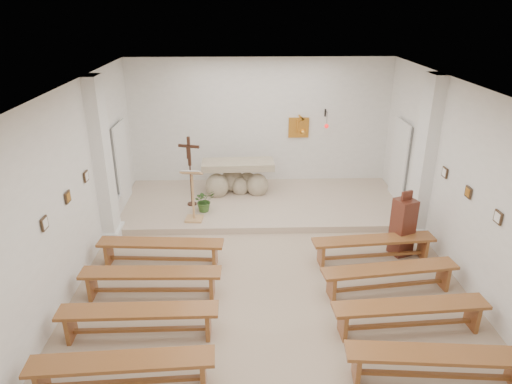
{
  "coord_description": "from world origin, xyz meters",
  "views": [
    {
      "loc": [
        -0.47,
        -7.03,
        4.81
      ],
      "look_at": [
        -0.21,
        1.6,
        1.18
      ],
      "focal_mm": 32.0,
      "sensor_mm": 36.0,
      "label": 1
    }
  ],
  "objects_px": {
    "bench_left_front": "(161,247)",
    "bench_left_second": "(151,278)",
    "bench_right_third": "(410,311)",
    "bench_left_fourth": "(122,367)",
    "crucifix_stand": "(190,166)",
    "bench_right_front": "(373,244)",
    "bench_right_fourth": "(437,360)",
    "lectern": "(193,195)",
    "altar": "(237,180)",
    "bench_right_second": "(389,274)",
    "bench_left_third": "(139,316)",
    "donation_pedestal": "(403,227)"
  },
  "relations": [
    {
      "from": "altar",
      "to": "bench_right_second",
      "type": "height_order",
      "value": "altar"
    },
    {
      "from": "altar",
      "to": "bench_right_fourth",
      "type": "distance_m",
      "value": 6.97
    },
    {
      "from": "lectern",
      "to": "bench_left_fourth",
      "type": "xyz_separation_m",
      "value": [
        -0.47,
        -4.82,
        -0.4
      ]
    },
    {
      "from": "altar",
      "to": "bench_left_fourth",
      "type": "relative_size",
      "value": 0.76
    },
    {
      "from": "lectern",
      "to": "bench_left_front",
      "type": "xyz_separation_m",
      "value": [
        -0.47,
        -1.67,
        -0.4
      ]
    },
    {
      "from": "altar",
      "to": "bench_right_front",
      "type": "xyz_separation_m",
      "value": [
        2.71,
        -3.27,
        -0.13
      ]
    },
    {
      "from": "crucifix_stand",
      "to": "bench_right_front",
      "type": "xyz_separation_m",
      "value": [
        3.83,
        -2.54,
        -0.77
      ]
    },
    {
      "from": "bench_right_third",
      "to": "bench_left_front",
      "type": "bearing_deg",
      "value": 149.54
    },
    {
      "from": "bench_right_front",
      "to": "bench_left_second",
      "type": "xyz_separation_m",
      "value": [
        -4.17,
        -1.05,
        0.0
      ]
    },
    {
      "from": "bench_right_fourth",
      "to": "bench_right_third",
      "type": "bearing_deg",
      "value": 94.84
    },
    {
      "from": "crucifix_stand",
      "to": "bench_right_front",
      "type": "height_order",
      "value": "crucifix_stand"
    },
    {
      "from": "bench_left_third",
      "to": "bench_right_third",
      "type": "xyz_separation_m",
      "value": [
        4.17,
        -0.0,
        0.0
      ]
    },
    {
      "from": "bench_right_front",
      "to": "bench_right_third",
      "type": "relative_size",
      "value": 1.0
    },
    {
      "from": "bench_left_front",
      "to": "bench_right_fourth",
      "type": "xyz_separation_m",
      "value": [
        4.17,
        -3.15,
        0.0
      ]
    },
    {
      "from": "crucifix_stand",
      "to": "bench_left_third",
      "type": "xyz_separation_m",
      "value": [
        -0.34,
        -4.64,
        -0.77
      ]
    },
    {
      "from": "lectern",
      "to": "altar",
      "type": "bearing_deg",
      "value": 62.83
    },
    {
      "from": "bench_right_second",
      "to": "bench_right_third",
      "type": "height_order",
      "value": "same"
    },
    {
      "from": "altar",
      "to": "donation_pedestal",
      "type": "distance_m",
      "value": 4.49
    },
    {
      "from": "donation_pedestal",
      "to": "bench_left_third",
      "type": "distance_m",
      "value": 5.39
    },
    {
      "from": "donation_pedestal",
      "to": "bench_right_front",
      "type": "distance_m",
      "value": 0.75
    },
    {
      "from": "bench_right_front",
      "to": "bench_left_second",
      "type": "relative_size",
      "value": 1.01
    },
    {
      "from": "bench_right_front",
      "to": "bench_left_second",
      "type": "distance_m",
      "value": 4.3
    },
    {
      "from": "lectern",
      "to": "bench_left_second",
      "type": "height_order",
      "value": "lectern"
    },
    {
      "from": "bench_right_third",
      "to": "bench_left_fourth",
      "type": "distance_m",
      "value": 4.3
    },
    {
      "from": "altar",
      "to": "bench_right_fourth",
      "type": "height_order",
      "value": "altar"
    },
    {
      "from": "lectern",
      "to": "bench_left_second",
      "type": "bearing_deg",
      "value": -95.41
    },
    {
      "from": "bench_left_front",
      "to": "bench_left_second",
      "type": "relative_size",
      "value": 1.0
    },
    {
      "from": "crucifix_stand",
      "to": "bench_left_third",
      "type": "bearing_deg",
      "value": -77.84
    },
    {
      "from": "crucifix_stand",
      "to": "bench_left_third",
      "type": "relative_size",
      "value": 0.71
    },
    {
      "from": "donation_pedestal",
      "to": "bench_left_second",
      "type": "bearing_deg",
      "value": 173.93
    },
    {
      "from": "bench_right_fourth",
      "to": "crucifix_stand",
      "type": "bearing_deg",
      "value": 128.74
    },
    {
      "from": "donation_pedestal",
      "to": "bench_right_fourth",
      "type": "height_order",
      "value": "donation_pedestal"
    },
    {
      "from": "crucifix_stand",
      "to": "bench_left_third",
      "type": "height_order",
      "value": "crucifix_stand"
    },
    {
      "from": "bench_left_second",
      "to": "donation_pedestal",
      "type": "bearing_deg",
      "value": 17.07
    },
    {
      "from": "bench_right_second",
      "to": "bench_right_fourth",
      "type": "bearing_deg",
      "value": -97.25
    },
    {
      "from": "bench_right_front",
      "to": "bench_right_fourth",
      "type": "distance_m",
      "value": 3.15
    },
    {
      "from": "crucifix_stand",
      "to": "bench_right_second",
      "type": "bearing_deg",
      "value": -26.87
    },
    {
      "from": "bench_right_front",
      "to": "bench_right_third",
      "type": "distance_m",
      "value": 2.1
    },
    {
      "from": "bench_left_front",
      "to": "bench_right_third",
      "type": "bearing_deg",
      "value": -22.76
    },
    {
      "from": "altar",
      "to": "bench_left_second",
      "type": "distance_m",
      "value": 4.56
    },
    {
      "from": "lectern",
      "to": "bench_right_second",
      "type": "distance_m",
      "value": 4.6
    },
    {
      "from": "bench_left_fourth",
      "to": "bench_right_fourth",
      "type": "relative_size",
      "value": 1.0
    },
    {
      "from": "bench_left_third",
      "to": "bench_right_fourth",
      "type": "xyz_separation_m",
      "value": [
        4.17,
        -1.05,
        0.0
      ]
    },
    {
      "from": "donation_pedestal",
      "to": "bench_right_second",
      "type": "xyz_separation_m",
      "value": [
        -0.65,
        -1.35,
        -0.23
      ]
    },
    {
      "from": "donation_pedestal",
      "to": "bench_right_fourth",
      "type": "distance_m",
      "value": 3.51
    },
    {
      "from": "altar",
      "to": "donation_pedestal",
      "type": "xyz_separation_m",
      "value": [
        3.36,
        -2.98,
        0.1
      ]
    },
    {
      "from": "bench_left_third",
      "to": "bench_left_fourth",
      "type": "bearing_deg",
      "value": -90.41
    },
    {
      "from": "crucifix_stand",
      "to": "bench_left_fourth",
      "type": "xyz_separation_m",
      "value": [
        -0.34,
        -5.69,
        -0.77
      ]
    },
    {
      "from": "crucifix_stand",
      "to": "bench_left_second",
      "type": "relative_size",
      "value": 0.71
    },
    {
      "from": "bench_left_third",
      "to": "bench_left_fourth",
      "type": "xyz_separation_m",
      "value": [
        0.0,
        -1.05,
        0.0
      ]
    }
  ]
}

